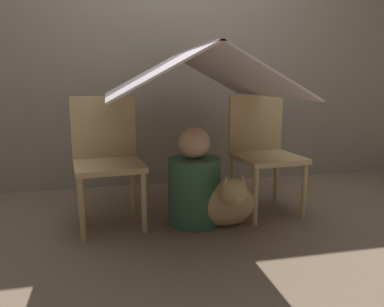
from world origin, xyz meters
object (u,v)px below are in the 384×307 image
Objects in this scene: chair_right at (263,148)px; dog at (228,201)px; person_front at (194,184)px; chair_left at (107,155)px.

chair_right is 0.54m from dog.
person_front reaches higher than dog.
chair_left and chair_right have the same top height.
dog is (0.19, -0.13, -0.09)m from person_front.
chair_left is at bearing 165.04° from person_front.
chair_left is 0.85m from dog.
dog is at bearing -34.07° from person_front.
chair_left reaches higher than person_front.
person_front is (-0.55, -0.15, -0.20)m from chair_right.
chair_left is 1.00× the size of chair_right.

